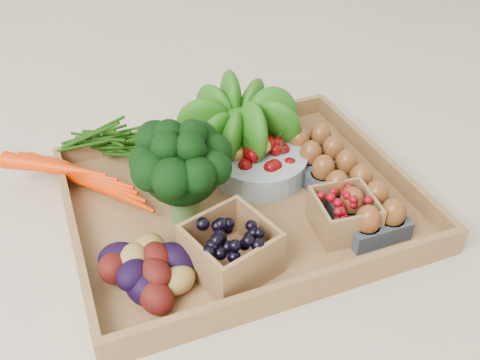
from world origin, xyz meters
name	(u,v)px	position (x,y,z in m)	size (l,w,h in m)	color
ground	(240,208)	(0.00, 0.00, 0.00)	(4.00, 4.00, 0.00)	beige
tray	(240,205)	(0.00, 0.00, 0.01)	(0.55, 0.45, 0.01)	olive
carrots	(92,181)	(-0.22, 0.11, 0.04)	(0.21, 0.15, 0.05)	#F13101
lettuce	(237,117)	(0.05, 0.14, 0.09)	(0.15, 0.15, 0.15)	#21580D
broccoli	(183,187)	(-0.10, 0.00, 0.08)	(0.16, 0.16, 0.12)	black
cherry_bowl	(260,164)	(0.06, 0.06, 0.04)	(0.16, 0.16, 0.04)	#8C9EA5
egg_carton	(340,187)	(0.16, -0.04, 0.03)	(0.10, 0.28, 0.03)	#343A42
potatoes	(144,265)	(-0.19, -0.12, 0.05)	(0.13, 0.13, 0.08)	#3C0C09
punnet_blackberry	(231,249)	(-0.07, -0.14, 0.05)	(0.11, 0.11, 0.08)	black
punnet_raspberry	(344,214)	(0.12, -0.12, 0.05)	(0.09, 0.09, 0.06)	maroon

